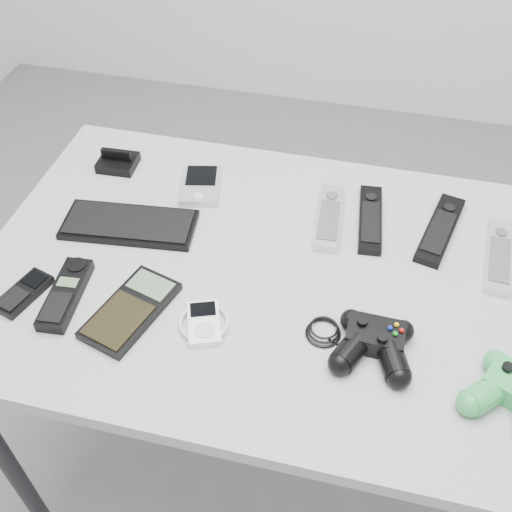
% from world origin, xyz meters
% --- Properties ---
extents(floor, '(3.50, 3.50, 0.00)m').
position_xyz_m(floor, '(0.00, 0.00, 0.00)').
color(floor, gray).
rests_on(floor, ground).
extents(desk, '(1.12, 0.72, 0.75)m').
position_xyz_m(desk, '(0.03, -0.08, 0.68)').
color(desk, gray).
rests_on(desk, floor).
extents(pda_keyboard, '(0.27, 0.14, 0.02)m').
position_xyz_m(pda_keyboard, '(-0.29, -0.03, 0.76)').
color(pda_keyboard, black).
rests_on(pda_keyboard, desk).
extents(dock_bracket, '(0.08, 0.07, 0.04)m').
position_xyz_m(dock_bracket, '(-0.39, 0.14, 0.77)').
color(dock_bracket, black).
rests_on(dock_bracket, desk).
extents(pda, '(0.10, 0.14, 0.02)m').
position_xyz_m(pda, '(-0.19, 0.11, 0.76)').
color(pda, '#BBBBC3').
rests_on(pda, desk).
extents(remote_silver_a, '(0.06, 0.19, 0.02)m').
position_xyz_m(remote_silver_a, '(0.09, 0.08, 0.76)').
color(remote_silver_a, '#BBBBC3').
rests_on(remote_silver_a, desk).
extents(remote_black_a, '(0.06, 0.19, 0.02)m').
position_xyz_m(remote_black_a, '(0.17, 0.09, 0.76)').
color(remote_black_a, black).
rests_on(remote_black_a, desk).
extents(remote_black_b, '(0.10, 0.21, 0.02)m').
position_xyz_m(remote_black_b, '(0.31, 0.09, 0.76)').
color(remote_black_b, black).
rests_on(remote_black_b, desk).
extents(remote_silver_b, '(0.06, 0.20, 0.02)m').
position_xyz_m(remote_silver_b, '(0.42, 0.04, 0.76)').
color(remote_silver_b, silver).
rests_on(remote_silver_b, desk).
extents(mobile_phone, '(0.07, 0.11, 0.02)m').
position_xyz_m(mobile_phone, '(-0.40, -0.24, 0.76)').
color(mobile_phone, black).
rests_on(mobile_phone, desk).
extents(cordless_handset, '(0.06, 0.16, 0.02)m').
position_xyz_m(cordless_handset, '(-0.33, -0.23, 0.76)').
color(cordless_handset, black).
rests_on(cordless_handset, desk).
extents(calculator, '(0.14, 0.20, 0.02)m').
position_xyz_m(calculator, '(-0.20, -0.24, 0.76)').
color(calculator, black).
rests_on(calculator, desk).
extents(mp3_player, '(0.11, 0.11, 0.02)m').
position_xyz_m(mp3_player, '(-0.07, -0.23, 0.76)').
color(mp3_player, white).
rests_on(mp3_player, desk).
extents(controller_black, '(0.23, 0.15, 0.04)m').
position_xyz_m(controller_black, '(0.21, -0.22, 0.77)').
color(controller_black, black).
rests_on(controller_black, desk).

